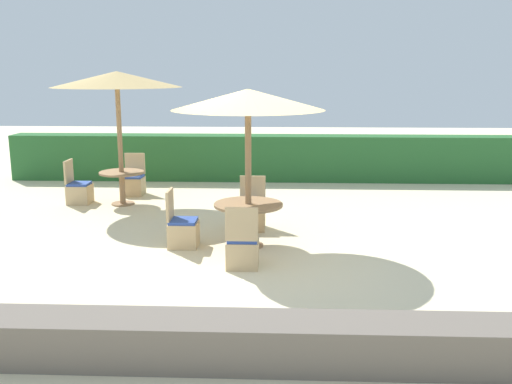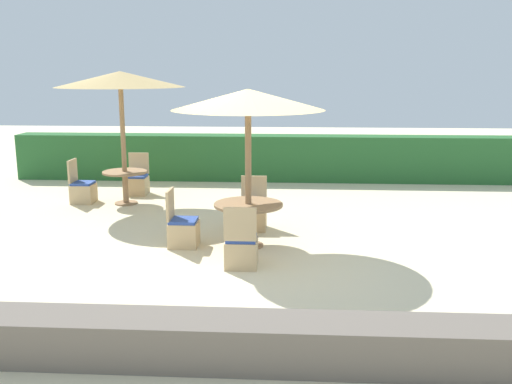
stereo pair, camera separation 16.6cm
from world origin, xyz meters
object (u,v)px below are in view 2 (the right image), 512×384
at_px(parasol_back_left, 120,80).
at_px(round_table_back_left, 125,179).
at_px(patio_chair_center_west, 183,230).
at_px(patio_chair_back_left_west, 83,191).
at_px(patio_chair_back_left_north, 137,183).
at_px(round_table_center, 248,212).
at_px(parasol_center, 248,100).
at_px(patio_chair_center_south, 241,249).
at_px(patio_chair_center_north, 253,215).

relative_size(parasol_back_left, round_table_back_left, 2.98).
distance_m(round_table_back_left, patio_chair_center_west, 3.36).
bearing_deg(patio_chair_back_left_west, parasol_back_left, 86.79).
bearing_deg(parasol_back_left, patio_chair_back_left_north, 90.09).
xyz_separation_m(patio_chair_back_left_west, round_table_center, (3.77, -2.86, 0.30)).
relative_size(parasol_center, round_table_center, 2.28).
bearing_deg(patio_chair_center_west, round_table_back_left, -148.42).
height_order(round_table_back_left, patio_chair_center_south, patio_chair_center_south).
bearing_deg(patio_chair_center_south, round_table_back_left, 126.26).
distance_m(round_table_center, patio_chair_center_north, 1.07).
bearing_deg(round_table_center, parasol_back_left, 135.07).
height_order(patio_chair_center_west, patio_chair_center_south, same).
bearing_deg(patio_chair_back_left_north, patio_chair_back_left_west, 43.17).
xyz_separation_m(round_table_back_left, patio_chair_back_left_north, (-0.00, 0.95, -0.26)).
bearing_deg(patio_chair_back_left_west, patio_chair_center_south, 44.14).
distance_m(parasol_back_left, round_table_back_left, 2.06).
relative_size(parasol_back_left, patio_chair_center_west, 2.97).
height_order(parasol_back_left, patio_chair_center_west, parasol_back_left).
distance_m(parasol_center, patio_chair_center_south, 2.29).
relative_size(parasol_back_left, parasol_center, 1.10).
bearing_deg(parasol_center, round_table_center, 69.44).
xyz_separation_m(parasol_back_left, patio_chair_center_west, (1.75, -2.85, -2.32)).
bearing_deg(patio_chair_center_south, parasol_back_left, 126.26).
xyz_separation_m(patio_chair_back_left_north, round_table_center, (2.81, -3.75, 0.30)).
height_order(patio_chair_back_left_north, round_table_center, patio_chair_back_left_north).
distance_m(parasol_back_left, patio_chair_center_north, 4.07).
distance_m(round_table_center, patio_chair_center_south, 1.04).
height_order(patio_chair_back_left_north, patio_chair_center_west, same).
xyz_separation_m(round_table_back_left, patio_chair_center_north, (2.83, -1.78, -0.26)).
distance_m(round_table_back_left, patio_chair_center_north, 3.35).
height_order(round_table_back_left, parasol_center, parasol_center).
xyz_separation_m(patio_chair_back_left_north, parasol_center, (2.81, -3.75, 2.07)).
relative_size(parasol_back_left, round_table_center, 2.51).
xyz_separation_m(patio_chair_back_left_west, patio_chair_back_left_north, (0.95, 0.89, 0.00)).
distance_m(patio_chair_back_left_west, patio_chair_center_north, 4.20).
relative_size(parasol_back_left, patio_chair_center_south, 2.97).
relative_size(patio_chair_back_left_west, round_table_center, 0.85).
height_order(parasol_back_left, patio_chair_center_south, parasol_back_left).
distance_m(patio_chair_back_left_north, round_table_center, 4.70).
bearing_deg(patio_chair_center_south, round_table_center, 88.31).
distance_m(patio_chair_back_left_west, patio_chair_center_south, 5.36).
height_order(parasol_back_left, round_table_center, parasol_back_left).
bearing_deg(round_table_center, patio_chair_center_north, 89.31).
bearing_deg(parasol_center, patio_chair_back_left_north, 126.88).
height_order(parasol_center, patio_chair_center_south, parasol_center).
bearing_deg(patio_chair_back_left_north, round_table_center, 126.88).
distance_m(patio_chair_back_left_north, parasol_center, 5.13).
distance_m(parasol_center, patio_chair_center_north, 2.31).
xyz_separation_m(parasol_center, patio_chair_center_south, (-0.03, -0.99, -2.07)).
xyz_separation_m(patio_chair_back_left_west, patio_chair_center_south, (3.74, -3.85, 0.00)).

